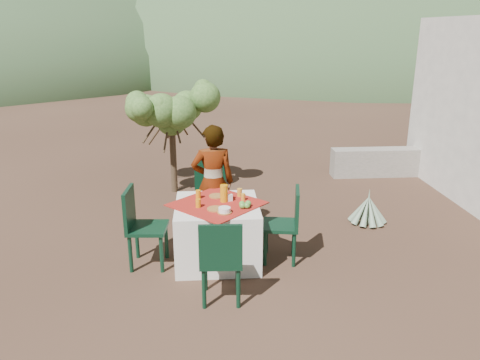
% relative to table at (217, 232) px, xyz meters
% --- Properties ---
extents(ground, '(160.00, 160.00, 0.00)m').
position_rel_table_xyz_m(ground, '(0.05, -0.05, -0.38)').
color(ground, '#332117').
rests_on(ground, ground).
extents(table, '(1.30, 1.30, 0.76)m').
position_rel_table_xyz_m(table, '(0.00, 0.00, 0.00)').
color(table, white).
rests_on(table, ground).
extents(chair_far, '(0.48, 0.48, 0.99)m').
position_rel_table_xyz_m(chair_far, '(-0.07, 1.09, 0.17)').
color(chair_far, black).
rests_on(chair_far, ground).
extents(chair_near, '(0.46, 0.46, 0.96)m').
position_rel_table_xyz_m(chair_near, '(0.01, -0.99, 0.15)').
color(chair_near, black).
rests_on(chair_near, ground).
extents(chair_left, '(0.49, 0.49, 1.00)m').
position_rel_table_xyz_m(chair_left, '(-0.93, -0.07, 0.17)').
color(chair_left, black).
rests_on(chair_left, ground).
extents(chair_right, '(0.51, 0.51, 0.95)m').
position_rel_table_xyz_m(chair_right, '(0.86, -0.07, 0.15)').
color(chair_right, black).
rests_on(chair_right, ground).
extents(person, '(0.62, 0.43, 1.61)m').
position_rel_table_xyz_m(person, '(-0.04, 0.69, 0.42)').
color(person, '#8C6651').
rests_on(person, ground).
extents(shrub_tree, '(1.47, 1.44, 1.72)m').
position_rel_table_xyz_m(shrub_tree, '(-0.65, 2.73, 0.98)').
color(shrub_tree, '#4A3725').
rests_on(shrub_tree, ground).
extents(agave, '(0.56, 0.57, 0.60)m').
position_rel_table_xyz_m(agave, '(2.29, 1.02, -0.18)').
color(agave, gray).
rests_on(agave, ground).
extents(stone_wall, '(2.60, 0.35, 0.55)m').
position_rel_table_xyz_m(stone_wall, '(3.65, 3.35, -0.10)').
color(stone_wall, gray).
rests_on(stone_wall, ground).
extents(hill_near_right, '(48.00, 48.00, 20.00)m').
position_rel_table_xyz_m(hill_near_right, '(12.05, 35.95, -0.38)').
color(hill_near_right, '#2F4B2A').
rests_on(hill_near_right, ground).
extents(hill_far_center, '(60.00, 60.00, 24.00)m').
position_rel_table_xyz_m(hill_far_center, '(-3.95, 51.95, -0.38)').
color(hill_far_center, slate).
rests_on(hill_far_center, ground).
extents(hill_far_right, '(36.00, 36.00, 14.00)m').
position_rel_table_xyz_m(hill_far_right, '(28.05, 45.95, -0.38)').
color(hill_far_right, slate).
rests_on(hill_far_right, ground).
extents(plate_far, '(0.20, 0.20, 0.01)m').
position_rel_table_xyz_m(plate_far, '(0.00, 0.25, 0.39)').
color(plate_far, brown).
rests_on(plate_far, table).
extents(plate_near, '(0.20, 0.20, 0.01)m').
position_rel_table_xyz_m(plate_near, '(-0.02, -0.20, 0.39)').
color(plate_near, brown).
rests_on(plate_near, table).
extents(glass_far, '(0.07, 0.07, 0.11)m').
position_rel_table_xyz_m(glass_far, '(-0.23, 0.20, 0.44)').
color(glass_far, orange).
rests_on(glass_far, table).
extents(glass_near, '(0.06, 0.06, 0.10)m').
position_rel_table_xyz_m(glass_near, '(-0.23, -0.11, 0.43)').
color(glass_near, orange).
rests_on(glass_near, table).
extents(juice_pitcher, '(0.10, 0.10, 0.21)m').
position_rel_table_xyz_m(juice_pitcher, '(0.09, 0.06, 0.49)').
color(juice_pitcher, orange).
rests_on(juice_pitcher, table).
extents(bowl_plate, '(0.17, 0.17, 0.01)m').
position_rel_table_xyz_m(bowl_plate, '(0.08, -0.31, 0.39)').
color(bowl_plate, brown).
rests_on(bowl_plate, table).
extents(white_bowl, '(0.14, 0.14, 0.05)m').
position_rel_table_xyz_m(white_bowl, '(0.08, -0.31, 0.42)').
color(white_bowl, white).
rests_on(white_bowl, bowl_plate).
extents(jar_left, '(0.05, 0.05, 0.09)m').
position_rel_table_xyz_m(jar_left, '(0.33, 0.09, 0.43)').
color(jar_left, orange).
rests_on(jar_left, table).
extents(jar_right, '(0.06, 0.06, 0.10)m').
position_rel_table_xyz_m(jar_right, '(0.30, 0.24, 0.43)').
color(jar_right, orange).
rests_on(jar_right, table).
extents(napkin_holder, '(0.08, 0.06, 0.09)m').
position_rel_table_xyz_m(napkin_holder, '(0.16, 0.07, 0.43)').
color(napkin_holder, white).
rests_on(napkin_holder, table).
extents(fruit_cluster, '(0.15, 0.14, 0.07)m').
position_rel_table_xyz_m(fruit_cluster, '(0.33, -0.17, 0.42)').
color(fruit_cluster, '#539335').
rests_on(fruit_cluster, table).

